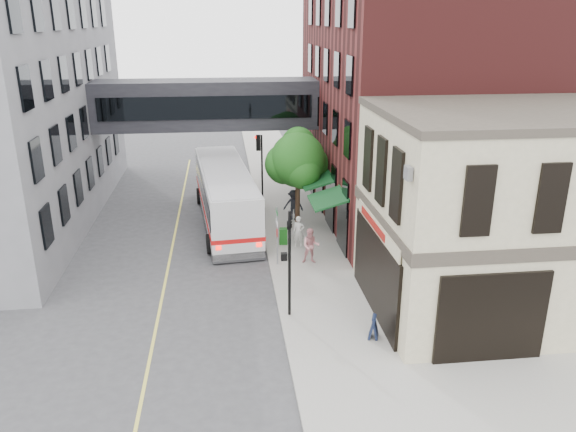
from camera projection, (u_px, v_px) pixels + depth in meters
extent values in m
plane|color=#38383A|center=(285.00, 344.00, 21.26)|extent=(120.00, 120.00, 0.00)
cube|color=gray|center=(292.00, 217.00, 34.56)|extent=(4.00, 60.00, 0.15)
cube|color=tan|center=(500.00, 217.00, 22.76)|extent=(10.00, 8.00, 8.15)
cube|color=#38332B|center=(500.00, 215.00, 22.74)|extent=(10.12, 8.12, 0.50)
cube|color=#38332B|center=(514.00, 112.00, 21.35)|extent=(10.12, 8.12, 0.30)
cube|color=black|center=(375.00, 273.00, 22.95)|extent=(0.14, 6.40, 3.40)
cube|color=black|center=(374.00, 273.00, 22.95)|extent=(0.04, 5.90, 3.00)
cube|color=maroon|center=(372.00, 223.00, 22.85)|extent=(0.03, 3.60, 0.32)
cube|color=#471716|center=(421.00, 99.00, 34.06)|extent=(12.00, 18.00, 14.00)
cube|color=black|center=(312.00, 172.00, 33.48)|extent=(1.80, 13.00, 0.40)
cube|color=black|center=(207.00, 104.00, 35.61)|extent=(14.00, 3.00, 3.00)
cube|color=black|center=(206.00, 108.00, 34.16)|extent=(13.00, 0.08, 1.40)
cube|color=black|center=(207.00, 101.00, 37.06)|extent=(13.00, 0.08, 1.40)
cylinder|color=black|center=(289.00, 264.00, 22.38)|extent=(0.12, 0.12, 4.50)
cube|color=black|center=(284.00, 257.00, 22.24)|extent=(0.25, 0.22, 0.30)
imported|color=black|center=(290.00, 221.00, 21.76)|extent=(0.20, 0.16, 1.00)
cylinder|color=black|center=(262.00, 169.00, 36.42)|extent=(0.12, 0.12, 4.50)
cube|color=black|center=(259.00, 164.00, 36.28)|extent=(0.25, 0.22, 0.30)
cube|color=black|center=(258.00, 143.00, 35.81)|extent=(0.28, 0.28, 1.00)
sphere|color=#FF0C05|center=(256.00, 137.00, 35.68)|extent=(0.18, 0.18, 0.18)
cylinder|color=gray|center=(277.00, 236.00, 27.31)|extent=(0.08, 0.08, 3.00)
cube|color=white|center=(277.00, 223.00, 27.07)|extent=(0.03, 0.75, 0.22)
cube|color=#0C591E|center=(277.00, 212.00, 26.89)|extent=(0.03, 0.70, 0.18)
cube|color=#B20C0C|center=(277.00, 232.00, 27.24)|extent=(0.03, 0.30, 0.40)
cylinder|color=#382619|center=(298.00, 199.00, 33.16)|extent=(0.28, 0.28, 2.80)
sphere|color=#1A4612|center=(298.00, 160.00, 32.35)|extent=(3.20, 3.20, 3.20)
sphere|color=#1A4612|center=(310.00, 164.00, 33.04)|extent=(2.20, 2.20, 2.20)
sphere|color=#1A4612|center=(285.00, 164.00, 32.66)|extent=(2.40, 2.40, 2.40)
sphere|color=#1A4612|center=(298.00, 144.00, 32.66)|extent=(2.00, 2.00, 2.00)
cube|color=#D8CC4C|center=(172.00, 249.00, 30.08)|extent=(0.12, 40.00, 0.01)
cube|color=silver|center=(225.00, 195.00, 33.29)|extent=(3.81, 12.47, 3.09)
cube|color=black|center=(225.00, 186.00, 33.11)|extent=(3.85, 12.26, 1.12)
cube|color=#B20C0C|center=(226.00, 203.00, 33.47)|extent=(3.87, 12.49, 0.23)
cylinder|color=black|center=(210.00, 244.00, 29.31)|extent=(0.42, 1.09, 1.07)
cylinder|color=black|center=(260.00, 240.00, 29.83)|extent=(0.42, 1.09, 1.07)
cylinder|color=black|center=(199.00, 196.00, 37.17)|extent=(0.42, 1.09, 1.07)
cylinder|color=black|center=(239.00, 193.00, 37.70)|extent=(0.42, 1.09, 1.07)
imported|color=beige|center=(299.00, 232.00, 29.74)|extent=(0.67, 0.50, 1.66)
imported|color=#C47F83|center=(311.00, 246.00, 27.72)|extent=(0.95, 0.78, 1.80)
imported|color=black|center=(293.00, 205.00, 33.68)|extent=(1.35, 1.00, 1.86)
cube|color=#124F12|center=(283.00, 236.00, 30.19)|extent=(0.48, 0.44, 0.88)
cube|color=black|center=(374.00, 327.00, 21.31)|extent=(0.48, 0.59, 0.91)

